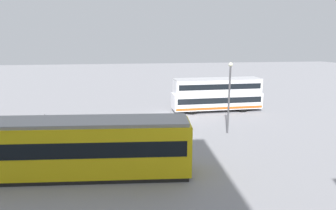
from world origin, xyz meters
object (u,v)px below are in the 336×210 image
(info_sign, at_px, (45,124))
(street_lamp, at_px, (229,92))
(tram_yellow, at_px, (65,147))
(pedestrian_near_railing, at_px, (156,122))
(double_decker_bus, at_px, (217,94))

(info_sign, height_order, street_lamp, street_lamp)
(tram_yellow, height_order, info_sign, tram_yellow)
(street_lamp, bearing_deg, pedestrian_near_railing, -9.66)
(pedestrian_near_railing, xyz_separation_m, street_lamp, (-6.17, 1.05, 2.62))
(pedestrian_near_railing, bearing_deg, double_decker_bus, -139.10)
(pedestrian_near_railing, bearing_deg, tram_yellow, 48.66)
(pedestrian_near_railing, bearing_deg, info_sign, 8.73)
(pedestrian_near_railing, relative_size, street_lamp, 0.28)
(pedestrian_near_railing, distance_m, street_lamp, 6.78)
(tram_yellow, distance_m, info_sign, 6.19)
(tram_yellow, bearing_deg, pedestrian_near_railing, -131.34)
(tram_yellow, xyz_separation_m, info_sign, (2.53, -5.65, -0.12))
(double_decker_bus, distance_m, info_sign, 18.47)
(info_sign, bearing_deg, pedestrian_near_railing, -171.27)
(double_decker_bus, distance_m, pedestrian_near_railing, 10.48)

